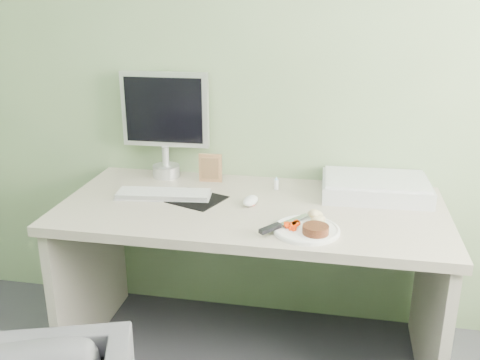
% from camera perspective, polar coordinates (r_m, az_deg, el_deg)
% --- Properties ---
extents(wall_back, '(3.50, 0.00, 3.50)m').
position_cam_1_polar(wall_back, '(2.45, 2.84, 14.19)').
color(wall_back, '#82A070').
rests_on(wall_back, floor).
extents(desk, '(1.60, 0.75, 0.73)m').
position_cam_1_polar(desk, '(2.31, 1.18, -6.95)').
color(desk, '#A79D8C').
rests_on(desk, floor).
extents(plate, '(0.25, 0.25, 0.01)m').
position_cam_1_polar(plate, '(2.01, 7.09, -5.32)').
color(plate, white).
rests_on(plate, desk).
extents(steak, '(0.12, 0.12, 0.03)m').
position_cam_1_polar(steak, '(1.96, 8.07, -5.25)').
color(steak, black).
rests_on(steak, plate).
extents(potato_pile, '(0.12, 0.11, 0.06)m').
position_cam_1_polar(potato_pile, '(2.05, 8.17, -3.78)').
color(potato_pile, tan).
rests_on(potato_pile, plate).
extents(carrot_heap, '(0.07, 0.06, 0.04)m').
position_cam_1_polar(carrot_heap, '(1.99, 5.35, -4.66)').
color(carrot_heap, '#FD3705').
rests_on(carrot_heap, plate).
extents(steak_knife, '(0.17, 0.22, 0.02)m').
position_cam_1_polar(steak_knife, '(1.99, 4.07, -4.87)').
color(steak_knife, silver).
rests_on(steak_knife, plate).
extents(mousepad, '(0.28, 0.27, 0.00)m').
position_cam_1_polar(mousepad, '(2.31, -4.79, -2.03)').
color(mousepad, black).
rests_on(mousepad, desk).
extents(keyboard, '(0.41, 0.16, 0.02)m').
position_cam_1_polar(keyboard, '(2.34, -8.16, -1.45)').
color(keyboard, white).
rests_on(keyboard, desk).
extents(computer_mouse, '(0.07, 0.11, 0.04)m').
position_cam_1_polar(computer_mouse, '(2.23, 1.13, -2.22)').
color(computer_mouse, white).
rests_on(computer_mouse, desk).
extents(photo_frame, '(0.11, 0.02, 0.14)m').
position_cam_1_polar(photo_frame, '(2.49, -3.17, 1.29)').
color(photo_frame, '#9F724A').
rests_on(photo_frame, desk).
extents(eyedrop_bottle, '(0.02, 0.02, 0.06)m').
position_cam_1_polar(eyedrop_bottle, '(2.41, 3.89, -0.38)').
color(eyedrop_bottle, white).
rests_on(eyedrop_bottle, desk).
extents(scanner, '(0.47, 0.32, 0.07)m').
position_cam_1_polar(scanner, '(2.40, 14.22, -0.84)').
color(scanner, silver).
rests_on(scanner, desk).
extents(monitor, '(0.42, 0.13, 0.50)m').
position_cam_1_polar(monitor, '(2.55, -8.00, 6.51)').
color(monitor, silver).
rests_on(monitor, desk).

